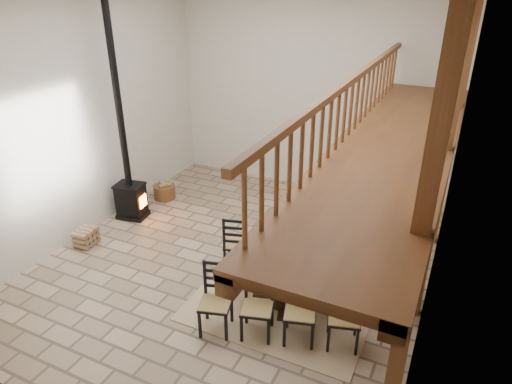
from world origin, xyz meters
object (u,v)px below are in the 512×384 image
at_px(dining_table, 284,282).
at_px(wood_stove, 128,172).
at_px(log_stack, 86,237).
at_px(log_basket, 164,191).

distance_m(dining_table, wood_stove, 4.56).
relative_size(dining_table, log_stack, 5.80).
bearing_deg(log_stack, dining_table, 1.10).
xyz_separation_m(dining_table, wood_stove, (-4.31, 1.29, 0.73)).
distance_m(wood_stove, log_stack, 1.68).
relative_size(dining_table, log_basket, 5.53).
bearing_deg(dining_table, wood_stove, 147.06).
bearing_deg(log_stack, wood_stove, 86.49).
relative_size(wood_stove, log_stack, 9.81).
relative_size(log_basket, log_stack, 1.05).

